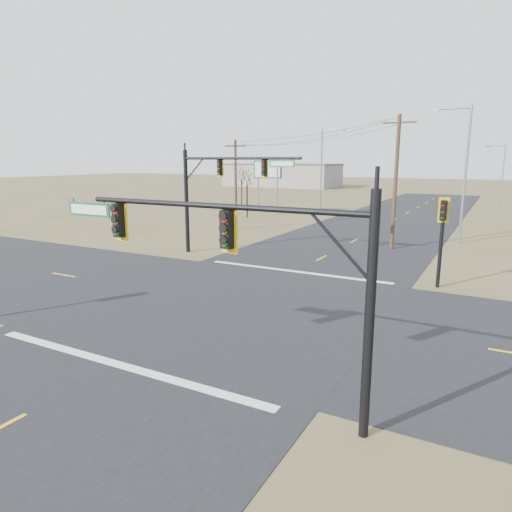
{
  "coord_description": "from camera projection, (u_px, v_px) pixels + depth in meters",
  "views": [
    {
      "loc": [
        10.97,
        -17.94,
        6.88
      ],
      "look_at": [
        0.69,
        1.0,
        2.3
      ],
      "focal_mm": 32.0,
      "sensor_mm": 36.0,
      "label": 1
    }
  ],
  "objects": [
    {
      "name": "warehouse_left",
      "position": [
        282.0,
        176.0,
        117.44
      ],
      "size": [
        28.0,
        14.0,
        5.5
      ],
      "primitive_type": "cube",
      "color": "gray",
      "rests_on": "ground"
    },
    {
      "name": "utility_pole_far",
      "position": [
        236.0,
        183.0,
        44.86
      ],
      "size": [
        2.05,
        0.84,
        8.74
      ],
      "rotation": [
        0.0,
        0.0,
        0.35
      ],
      "color": "#49311F",
      "rests_on": "ground"
    },
    {
      "name": "stop_bar_near",
      "position": [
        119.0,
        365.0,
        15.52
      ],
      "size": [
        12.0,
        0.4,
        0.01
      ],
      "primitive_type": "cube",
      "color": "silver",
      "rests_on": "road_ns"
    },
    {
      "name": "ground",
      "position": [
        234.0,
        305.0,
        21.98
      ],
      "size": [
        320.0,
        320.0,
        0.0
      ],
      "primitive_type": "plane",
      "color": "brown",
      "rests_on": "ground"
    },
    {
      "name": "pedestal_signal_ne",
      "position": [
        442.0,
        224.0,
        24.2
      ],
      "size": [
        0.64,
        0.57,
        4.96
      ],
      "rotation": [
        0.0,
        0.0,
        0.26
      ],
      "color": "black",
      "rests_on": "ground"
    },
    {
      "name": "mast_arm_far",
      "position": [
        219.0,
        180.0,
        32.16
      ],
      "size": [
        9.32,
        0.55,
        7.55
      ],
      "rotation": [
        0.0,
        0.0,
        -0.32
      ],
      "color": "black",
      "rests_on": "ground"
    },
    {
      "name": "utility_pole_near",
      "position": [
        396.0,
        181.0,
        34.59
      ],
      "size": [
        2.48,
        0.29,
        10.14
      ],
      "rotation": [
        0.0,
        0.0,
        -0.07
      ],
      "color": "#49311F",
      "rests_on": "ground"
    },
    {
      "name": "road_ns",
      "position": [
        234.0,
        305.0,
        21.97
      ],
      "size": [
        14.0,
        160.0,
        0.02
      ],
      "primitive_type": "cube",
      "color": "black",
      "rests_on": "ground"
    },
    {
      "name": "mast_arm_near",
      "position": [
        227.0,
        246.0,
        12.53
      ],
      "size": [
        10.32,
        0.49,
        6.23
      ],
      "rotation": [
        0.0,
        0.0,
        -0.17
      ],
      "color": "black",
      "rests_on": "ground"
    },
    {
      "name": "highway_sign",
      "position": [
        268.0,
        177.0,
        57.84
      ],
      "size": [
        3.43,
        1.22,
        6.74
      ],
      "rotation": [
        0.0,
        0.0,
        0.32
      ],
      "color": "gray",
      "rests_on": "ground"
    },
    {
      "name": "streetlight_a",
      "position": [
        463.0,
        168.0,
        37.11
      ],
      "size": [
        3.09,
        0.35,
        11.07
      ],
      "rotation": [
        0.0,
        0.0,
        -0.13
      ],
      "color": "gray",
      "rests_on": "ground"
    },
    {
      "name": "streetlight_b",
      "position": [
        501.0,
        174.0,
        60.01
      ],
      "size": [
        2.46,
        0.36,
        8.8
      ],
      "rotation": [
        0.0,
        0.0,
        0.31
      ],
      "color": "gray",
      "rests_on": "ground"
    },
    {
      "name": "road_ew",
      "position": [
        234.0,
        305.0,
        21.97
      ],
      "size": [
        160.0,
        14.0,
        0.02
      ],
      "primitive_type": "cube",
      "color": "black",
      "rests_on": "ground"
    },
    {
      "name": "streetlight_c",
      "position": [
        323.0,
        167.0,
        56.74
      ],
      "size": [
        2.97,
        0.39,
        10.64
      ],
      "rotation": [
        0.0,
        0.0,
        -0.22
      ],
      "color": "gray",
      "rests_on": "ground"
    },
    {
      "name": "bare_tree_b",
      "position": [
        241.0,
        173.0,
        68.86
      ],
      "size": [
        2.74,
        2.74,
        6.1
      ],
      "rotation": [
        0.0,
        0.0,
        0.16
      ],
      "color": "black",
      "rests_on": "ground"
    },
    {
      "name": "bare_tree_a",
      "position": [
        247.0,
        177.0,
        54.15
      ],
      "size": [
        3.21,
        3.21,
        6.06
      ],
      "rotation": [
        0.0,
        0.0,
        -0.37
      ],
      "color": "black",
      "rests_on": "ground"
    },
    {
      "name": "stop_bar_far",
      "position": [
        296.0,
        271.0,
        28.42
      ],
      "size": [
        12.0,
        0.4,
        0.01
      ],
      "primitive_type": "cube",
      "color": "silver",
      "rests_on": "road_ns"
    }
  ]
}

